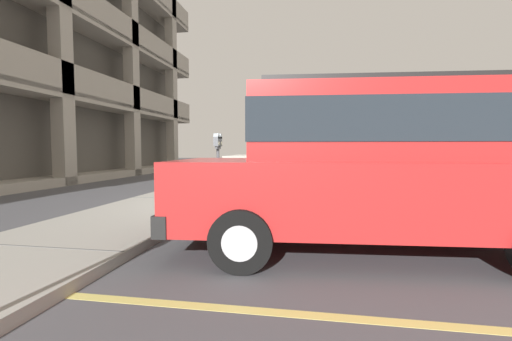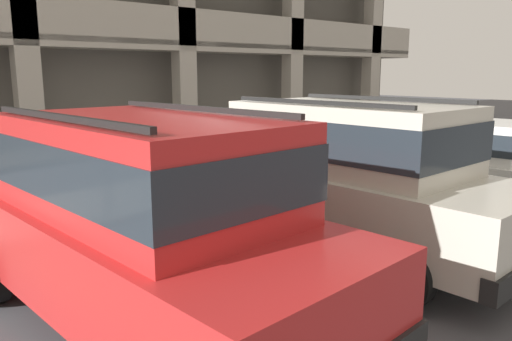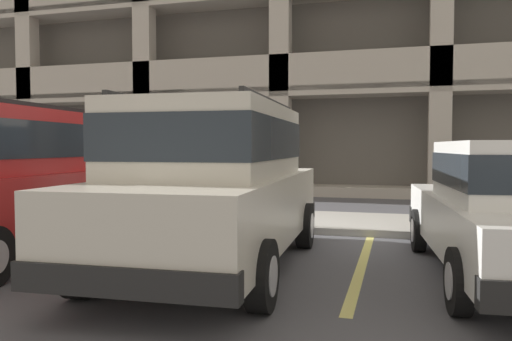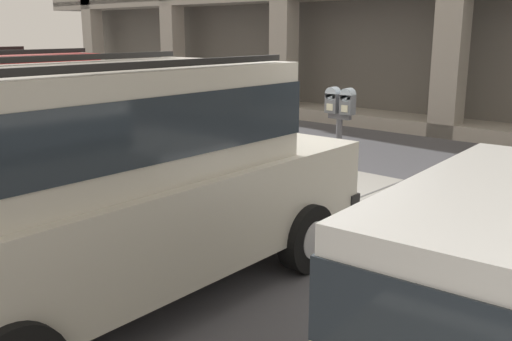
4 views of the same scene
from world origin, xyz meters
TOP-DOWN VIEW (x-y plane):
  - ground_plane at (0.00, 0.00)m, footprint 80.00×80.00m
  - sidewalk at (0.00, 1.30)m, footprint 40.00×2.20m
  - parking_stall_lines at (1.63, -1.40)m, footprint 13.14×4.80m
  - silver_suv at (-0.08, -2.45)m, footprint 2.18×4.86m
  - red_sedan at (-3.07, -2.54)m, footprint 2.28×4.91m
  - dark_hatchback at (3.30, -2.13)m, footprint 2.11×4.61m
  - parking_meter_near at (0.21, 0.35)m, footprint 0.35×0.12m
  - fire_hydrant at (4.99, 0.65)m, footprint 0.30×0.30m

SIDE VIEW (x-z plane):
  - ground_plane at x=0.00m, z-range -0.10..0.00m
  - parking_stall_lines at x=1.63m, z-range 0.00..0.01m
  - sidewalk at x=0.00m, z-range 0.00..0.12m
  - fire_hydrant at x=4.99m, z-range 0.11..0.81m
  - dark_hatchback at x=3.30m, z-range 0.05..1.59m
  - silver_suv at x=-0.08m, z-range 0.07..2.11m
  - red_sedan at x=-3.07m, z-range 0.07..2.11m
  - parking_meter_near at x=0.21m, z-range 0.49..1.99m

